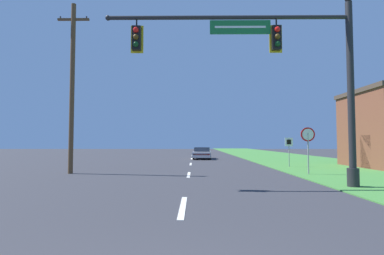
{
  "coord_description": "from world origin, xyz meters",
  "views": [
    {
      "loc": [
        0.32,
        -2.1,
        1.72
      ],
      "look_at": [
        0.0,
        33.51,
        3.53
      ],
      "focal_mm": 28.0,
      "sensor_mm": 36.0,
      "label": 1
    }
  ],
  "objects_px": {
    "stop_sign": "(308,140)",
    "utility_pole_near": "(72,85)",
    "signal_mast": "(287,69)",
    "route_sign_post": "(289,145)",
    "car_ahead": "(202,153)"
  },
  "relations": [
    {
      "from": "utility_pole_near",
      "to": "route_sign_post",
      "type": "bearing_deg",
      "value": 18.11
    },
    {
      "from": "signal_mast",
      "to": "stop_sign",
      "type": "relative_size",
      "value": 3.93
    },
    {
      "from": "utility_pole_near",
      "to": "stop_sign",
      "type": "bearing_deg",
      "value": -2.44
    },
    {
      "from": "signal_mast",
      "to": "route_sign_post",
      "type": "bearing_deg",
      "value": 72.51
    },
    {
      "from": "signal_mast",
      "to": "route_sign_post",
      "type": "xyz_separation_m",
      "value": [
        3.0,
        9.52,
        -3.08
      ]
    },
    {
      "from": "car_ahead",
      "to": "signal_mast",
      "type": "bearing_deg",
      "value": -82.0
    },
    {
      "from": "signal_mast",
      "to": "stop_sign",
      "type": "distance_m",
      "value": 5.84
    },
    {
      "from": "stop_sign",
      "to": "route_sign_post",
      "type": "distance_m",
      "value": 5.03
    },
    {
      "from": "route_sign_post",
      "to": "car_ahead",
      "type": "bearing_deg",
      "value": 118.67
    },
    {
      "from": "route_sign_post",
      "to": "utility_pole_near",
      "type": "height_order",
      "value": "utility_pole_near"
    },
    {
      "from": "route_sign_post",
      "to": "stop_sign",
      "type": "bearing_deg",
      "value": -96.21
    },
    {
      "from": "route_sign_post",
      "to": "utility_pole_near",
      "type": "bearing_deg",
      "value": -161.89
    },
    {
      "from": "stop_sign",
      "to": "utility_pole_near",
      "type": "xyz_separation_m",
      "value": [
        -13.02,
        0.55,
        3.12
      ]
    },
    {
      "from": "car_ahead",
      "to": "route_sign_post",
      "type": "bearing_deg",
      "value": -61.33
    },
    {
      "from": "car_ahead",
      "to": "utility_pole_near",
      "type": "relative_size",
      "value": 0.49
    }
  ]
}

